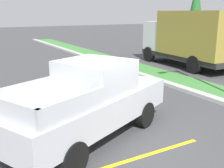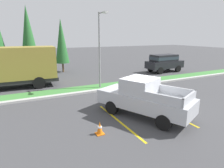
% 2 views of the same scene
% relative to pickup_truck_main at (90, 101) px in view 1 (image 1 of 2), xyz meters
% --- Properties ---
extents(ground_plane, '(120.00, 120.00, 0.00)m').
position_rel_pickup_truck_main_xyz_m(ground_plane, '(0.39, 0.54, -1.04)').
color(ground_plane, '#424244').
extents(parking_line_near, '(0.12, 4.80, 0.01)m').
position_rel_pickup_truck_main_xyz_m(parking_line_near, '(-1.53, -0.05, -1.04)').
color(parking_line_near, yellow).
rests_on(parking_line_near, ground).
extents(parking_line_far, '(0.12, 4.80, 0.01)m').
position_rel_pickup_truck_main_xyz_m(parking_line_far, '(1.57, -0.05, -1.04)').
color(parking_line_far, yellow).
rests_on(parking_line_far, ground).
extents(pickup_truck_main, '(3.92, 5.52, 2.10)m').
position_rel_pickup_truck_main_xyz_m(pickup_truck_main, '(0.00, 0.00, 0.00)').
color(pickup_truck_main, black).
rests_on(pickup_truck_main, ground).
extents(cargo_truck_distant, '(6.90, 2.76, 3.40)m').
position_rel_pickup_truck_main_xyz_m(cargo_truck_distant, '(-6.05, 9.65, 0.81)').
color(cargo_truck_distant, black).
rests_on(cargo_truck_distant, ground).
extents(cypress_tree_leftmost, '(1.61, 1.61, 6.20)m').
position_rel_pickup_truck_main_xyz_m(cypress_tree_leftmost, '(-11.05, 15.12, 2.61)').
color(cypress_tree_leftmost, brown).
rests_on(cypress_tree_leftmost, ground).
extents(traffic_cone, '(0.36, 0.36, 0.60)m').
position_rel_pickup_truck_main_xyz_m(traffic_cone, '(-2.95, -0.85, -0.75)').
color(traffic_cone, orange).
rests_on(traffic_cone, ground).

